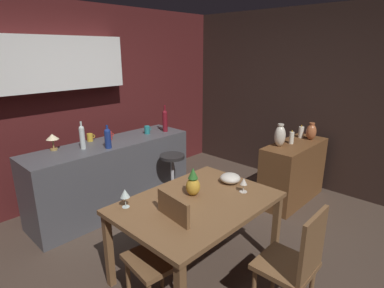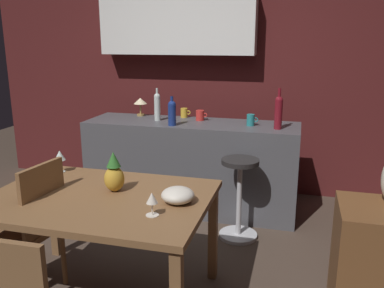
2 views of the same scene
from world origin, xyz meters
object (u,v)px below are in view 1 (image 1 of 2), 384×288
wine_bottle_cobalt (108,137)px  wine_bottle_ruby (165,120)px  wine_glass_left (244,182)px  pineapple_centerpiece (193,184)px  chair_near_window (162,249)px  cup_red (109,136)px  cup_mustard (90,137)px  counter_lamp (52,138)px  pillar_candle_tall (301,132)px  chair_by_doorway (295,263)px  wine_glass_right (125,194)px  sideboard_cabinet (293,172)px  pillar_candle_short (292,138)px  cup_teal (147,130)px  bar_stool (173,179)px  wine_bottle_clear (82,136)px  vase_ceramic_ivory (280,136)px  vase_copper (311,132)px  fruit_bowl (230,178)px  dining_table (197,209)px

wine_bottle_cobalt → wine_bottle_ruby: size_ratio=0.74×
wine_glass_left → pineapple_centerpiece: pineapple_centerpiece is taller
chair_near_window → cup_red: cup_red is taller
cup_red → cup_mustard: (-0.20, 0.11, -0.00)m
counter_lamp → pillar_candle_tall: size_ratio=1.05×
pineapple_centerpiece → cup_red: pineapple_centerpiece is taller
wine_glass_left → counter_lamp: 2.21m
chair_by_doorway → wine_glass_right: bearing=115.7°
sideboard_cabinet → pillar_candle_short: bearing=141.2°
wine_glass_left → pillar_candle_tall: (1.86, 0.32, 0.06)m
sideboard_cabinet → wine_bottle_cobalt: bearing=144.4°
chair_near_window → cup_teal: cup_teal is taller
bar_stool → wine_bottle_clear: 1.25m
wine_bottle_clear → pillar_candle_short: (2.11, -1.54, -0.15)m
bar_stool → pineapple_centerpiece: bearing=-123.8°
wine_bottle_cobalt → vase_ceramic_ivory: wine_bottle_cobalt is taller
wine_bottle_clear → cup_teal: (0.94, -0.01, -0.10)m
wine_bottle_clear → pillar_candle_short: wine_bottle_clear is taller
cup_red → wine_bottle_clear: bearing=-164.6°
counter_lamp → pineapple_centerpiece: bearing=-73.6°
wine_glass_right → sideboard_cabinet: bearing=-7.2°
cup_teal → vase_copper: 2.25m
cup_teal → fruit_bowl: bearing=-98.4°
chair_by_doorway → pillar_candle_short: size_ratio=5.23×
fruit_bowl → wine_glass_right: bearing=161.6°
sideboard_cabinet → chair_near_window: 2.45m
chair_by_doorway → wine_glass_right: (-0.60, 1.24, 0.35)m
wine_bottle_ruby → pillar_candle_tall: size_ratio=2.04×
cup_red → pillar_candle_short: (1.70, -1.66, -0.05)m
chair_by_doorway → cup_teal: size_ratio=8.73×
cup_mustard → cup_teal: (0.72, -0.24, 0.01)m
sideboard_cabinet → pillar_candle_short: size_ratio=6.04×
sideboard_cabinet → counter_lamp: 3.08m
wine_glass_left → cup_teal: 1.84m
chair_by_doorway → wine_bottle_cobalt: bearing=91.8°
vase_ceramic_ivory → wine_glass_right: bearing=174.5°
wine_bottle_clear → chair_near_window: bearing=-99.3°
chair_by_doorway → wine_bottle_clear: wine_bottle_clear is taller
sideboard_cabinet → pineapple_centerpiece: (-1.92, 0.06, 0.44)m
wine_glass_right → pillar_candle_tall: size_ratio=0.90×
dining_table → wine_bottle_ruby: (1.00, 1.54, 0.40)m
dining_table → vase_copper: 2.30m
fruit_bowl → cup_red: size_ratio=1.71×
cup_teal → cup_red: bearing=166.5°
cup_teal → vase_copper: vase_copper is taller
pillar_candle_tall → vase_copper: bearing=-90.4°
chair_near_window → vase_copper: bearing=0.9°
sideboard_cabinet → fruit_bowl: size_ratio=5.46×
sideboard_cabinet → fruit_bowl: 1.51m
chair_by_doorway → cup_red: 2.67m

